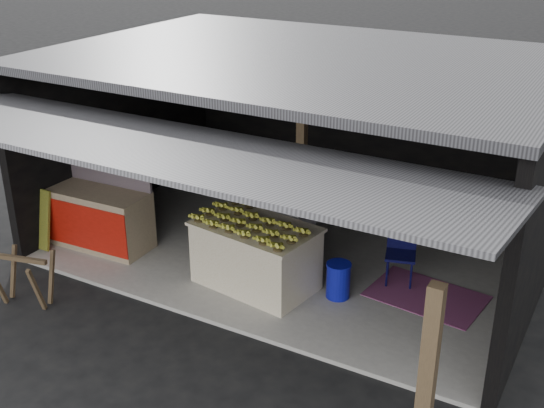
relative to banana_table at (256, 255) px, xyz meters
The scene contains 13 objects.
ground 1.19m from the banana_table, 92.29° to the right, with size 80.00×80.00×0.00m, color black.
concrete_slab 1.52m from the banana_table, 91.70° to the left, with size 7.00×5.00×0.06m, color gray.
shophouse 2.36m from the banana_table, 91.37° to the left, with size 7.40×7.29×3.02m.
banana_table is the anchor object (origin of this frame).
banana_pile 0.55m from the banana_table, ahead, with size 1.53×0.92×0.18m, color gold, non-canonical shape.
white_crate 0.89m from the banana_table, 94.82° to the left, with size 0.87×0.60×0.95m.
neighbor_stall 2.74m from the banana_table, behind, with size 1.65×0.80×1.67m.
green_signboard 3.66m from the banana_table, behind, with size 0.63×0.04×0.95m, color black.
sawhorse 3.10m from the banana_table, 142.87° to the right, with size 0.77×0.76×0.71m.
water_barrel 1.18m from the banana_table, 13.49° to the left, with size 0.32×0.32×0.47m, color #0D139A.
plastic_chair 2.04m from the banana_table, 33.58° to the left, with size 0.51×0.51×0.87m.
magenta_rug 2.39m from the banana_table, 21.75° to the left, with size 1.50×1.00×0.01m, color #761A5D.
picture_frames 4.09m from the banana_table, 93.13° to the left, with size 1.62×0.04×0.46m.
Camera 1 is at (4.32, -6.06, 4.92)m, focal length 45.00 mm.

